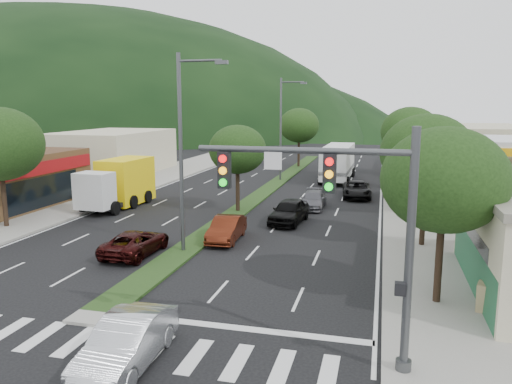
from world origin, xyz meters
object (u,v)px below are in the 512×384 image
(traffic_signal, at_px, (352,212))
(motorhome, at_px, (338,162))
(tree_med_far, at_px, (299,125))
(car_queue_c, at_px, (227,229))
(box_truck, at_px, (120,185))
(streetlight_mid, at_px, (283,124))
(streetlight_near, at_px, (184,144))
(car_queue_d, at_px, (357,190))
(tree_r_c, at_px, (417,146))
(car_queue_a, at_px, (289,211))
(a_frame_sign, at_px, (487,295))
(tree_r_b, at_px, (427,153))
(tree_r_e, at_px, (405,129))
(suv_maroon, at_px, (136,243))
(tree_r_d, at_px, (410,132))
(tree_med_near, at_px, (237,150))
(sedan_silver, at_px, (127,343))
(tree_r_a, at_px, (444,180))
(car_queue_b, at_px, (313,200))

(traffic_signal, bearing_deg, motorhome, 95.57)
(tree_med_far, bearing_deg, car_queue_c, -87.42)
(box_truck, relative_size, motorhome, 0.80)
(streetlight_mid, bearing_deg, car_queue_c, -86.68)
(traffic_signal, distance_m, car_queue_c, 14.88)
(streetlight_near, relative_size, car_queue_d, 2.08)
(traffic_signal, xyz_separation_m, tree_r_c, (2.97, 21.54, 0.10))
(traffic_signal, bearing_deg, car_queue_a, 105.94)
(car_queue_d, distance_m, a_frame_sign, 23.12)
(tree_r_b, relative_size, car_queue_d, 1.45)
(car_queue_c, bearing_deg, car_queue_d, 64.05)
(tree_r_e, bearing_deg, suv_maroon, -113.28)
(tree_r_b, bearing_deg, streetlight_mid, 119.32)
(tree_r_d, bearing_deg, a_frame_sign, -86.54)
(streetlight_mid, distance_m, box_truck, 18.31)
(box_truck, bearing_deg, motorhome, -127.82)
(tree_r_c, distance_m, car_queue_a, 9.84)
(tree_r_d, xyz_separation_m, tree_med_near, (-12.00, -12.00, -0.75))
(tree_r_e, distance_m, tree_med_near, 25.06)
(tree_r_e, distance_m, streetlight_mid, 13.73)
(motorhome, bearing_deg, sedan_silver, -92.80)
(tree_r_a, height_order, car_queue_c, tree_r_a)
(suv_maroon, xyz_separation_m, motorhome, (7.68, 27.60, 1.21))
(streetlight_mid, height_order, car_queue_b, streetlight_mid)
(streetlight_mid, xyz_separation_m, car_queue_c, (1.29, -22.33, -4.91))
(tree_r_d, relative_size, box_truck, 0.99)
(tree_r_b, distance_m, sedan_silver, 18.12)
(tree_r_c, bearing_deg, motorhome, 113.95)
(car_queue_d, bearing_deg, tree_med_far, 108.53)
(traffic_signal, bearing_deg, a_frame_sign, 46.39)
(sedan_silver, height_order, car_queue_a, car_queue_a)
(sedan_silver, distance_m, car_queue_d, 29.11)
(tree_r_c, relative_size, car_queue_c, 1.58)
(traffic_signal, relative_size, box_truck, 0.97)
(traffic_signal, xyz_separation_m, tree_med_far, (-9.03, 45.54, 0.36))
(car_queue_d, bearing_deg, sedan_silver, -104.68)
(tree_r_c, bearing_deg, traffic_signal, -97.85)
(car_queue_a, xyz_separation_m, car_queue_c, (-2.62, -5.00, -0.09))
(streetlight_near, bearing_deg, sedan_silver, -76.73)
(tree_r_d, bearing_deg, tree_r_b, -90.00)
(tree_r_b, bearing_deg, tree_med_far, 110.56)
(streetlight_near, xyz_separation_m, streetlight_mid, (0.00, 25.00, 0.00))
(tree_r_b, bearing_deg, car_queue_a, 155.05)
(tree_r_e, relative_size, streetlight_near, 0.67)
(tree_r_a, height_order, car_queue_a, tree_r_a)
(a_frame_sign, bearing_deg, car_queue_c, 164.25)
(tree_r_b, relative_size, sedan_silver, 1.56)
(tree_r_e, bearing_deg, sedan_silver, -102.08)
(tree_r_a, distance_m, suv_maroon, 15.10)
(tree_r_e, xyz_separation_m, motorhome, (-6.50, -5.37, -3.05))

